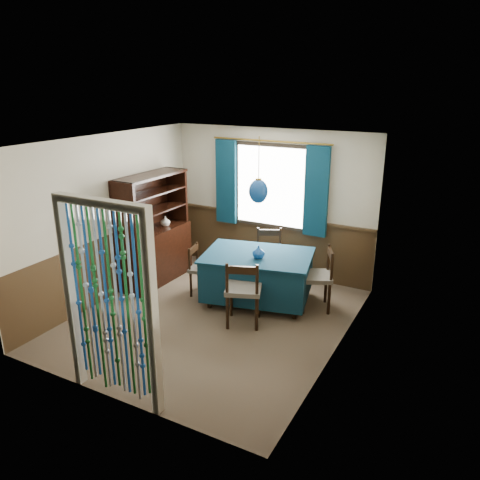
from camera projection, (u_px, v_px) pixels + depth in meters
The scene contains 22 objects.
floor at pixel (212, 319), 6.67m from camera, with size 4.00×4.00×0.00m, color brown.
ceiling at pixel (208, 141), 5.86m from camera, with size 4.00×4.00×0.00m, color silver.
wall_back at pixel (271, 203), 7.94m from camera, with size 3.60×3.60×0.00m, color beige.
wall_front at pixel (104, 292), 4.59m from camera, with size 3.60×3.60×0.00m, color beige.
wall_left at pixel (108, 218), 7.06m from camera, with size 4.00×4.00×0.00m, color beige.
wall_right at pixel (341, 258), 5.47m from camera, with size 4.00×4.00×0.00m, color beige.
wainscot_back at pixel (270, 245), 8.17m from camera, with size 3.60×3.60×0.00m, color #412D19.
wainscot_front at pixel (112, 357), 4.85m from camera, with size 3.60×3.60×0.00m, color #412D19.
wainscot_left at pixel (113, 264), 7.30m from camera, with size 4.00×4.00×0.00m, color #412D19.
wainscot_right at pixel (336, 315), 5.72m from camera, with size 4.00×4.00×0.00m, color #412D19.
window at pixel (271, 186), 7.80m from camera, with size 1.32×0.12×1.42m, color black.
doorway at pixel (110, 308), 4.71m from camera, with size 1.16×0.12×2.18m, color silver, non-canonical shape.
dining_table at pixel (257, 274), 7.06m from camera, with size 1.80×1.43×0.77m.
chair_near at pixel (243, 290), 6.36m from camera, with size 0.61×0.60×0.97m.
chair_far at pixel (269, 255), 7.72m from camera, with size 0.59×0.58×0.91m.
chair_left at pixel (201, 268), 7.33m from camera, with size 0.45×0.46×0.80m.
chair_right at pixel (318, 277), 6.83m from camera, with size 0.60×0.61×0.94m.
sideboard at pixel (155, 245), 7.76m from camera, with size 0.52×1.40×1.82m.
pendant_lamp at pixel (258, 191), 6.64m from camera, with size 0.28×0.28×0.94m.
vase_table at pixel (259, 252), 6.79m from camera, with size 0.17×0.17×0.17m, color navy.
bowl_shelf at pixel (143, 213), 7.28m from camera, with size 0.22×0.22×0.05m, color beige.
vase_sideboard at pixel (165, 221), 7.82m from camera, with size 0.18×0.18×0.18m, color beige.
Camera 1 is at (3.15, -5.06, 3.22)m, focal length 35.00 mm.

